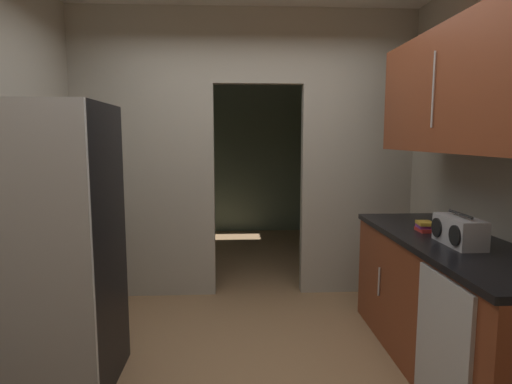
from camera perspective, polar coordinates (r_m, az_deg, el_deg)
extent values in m
plane|color=#93704C|center=(2.99, -0.35, -24.00)|extent=(20.00, 20.00, 0.00)
cube|color=#ADA899|center=(4.26, -14.62, 4.68)|extent=(1.33, 0.12, 2.76)
cube|color=#ADA899|center=(4.35, 13.23, 4.77)|extent=(1.08, 0.12, 2.76)
cube|color=#ADA899|center=(4.26, 0.30, 18.84)|extent=(0.86, 0.12, 0.69)
cube|color=slate|center=(7.10, -2.08, 5.84)|extent=(3.27, 0.10, 2.76)
cube|color=slate|center=(5.82, -17.70, 5.20)|extent=(0.10, 2.93, 2.76)
cube|color=slate|center=(5.89, 13.86, 5.35)|extent=(0.10, 2.93, 2.76)
cube|color=black|center=(2.91, -25.49, -6.83)|extent=(0.71, 0.69, 1.76)
cube|color=#B7BABC|center=(2.60, -28.52, -8.67)|extent=(0.71, 0.03, 1.76)
cube|color=brown|center=(3.20, 24.33, -13.99)|extent=(0.63, 1.97, 0.85)
cube|color=black|center=(3.08, 24.76, -6.21)|extent=(0.67, 1.97, 0.04)
cylinder|color=#B7BABC|center=(2.69, 22.35, -17.04)|extent=(0.01, 0.01, 0.22)
cylinder|color=#B7BABC|center=(3.44, 16.08, -11.41)|extent=(0.01, 0.01, 0.22)
cube|color=#B7BABC|center=(2.62, 23.49, -19.06)|extent=(0.02, 0.56, 0.83)
cube|color=brown|center=(3.01, 25.76, 12.18)|extent=(0.34, 1.77, 0.78)
cylinder|color=#B7BABC|center=(2.93, 22.57, 12.50)|extent=(0.01, 0.01, 0.47)
cube|color=#B2B2B7|center=(2.93, 25.50, -4.74)|extent=(0.17, 0.38, 0.17)
cylinder|color=#262626|center=(2.91, 25.62, -2.67)|extent=(0.02, 0.26, 0.02)
cylinder|color=black|center=(2.79, 24.98, -5.28)|extent=(0.01, 0.12, 0.12)
cylinder|color=black|center=(2.99, 22.95, -4.39)|extent=(0.01, 0.12, 0.12)
cube|color=red|center=(3.27, 21.56, -4.69)|extent=(0.09, 0.13, 0.03)
cube|color=#8C3893|center=(3.27, 21.55, -4.26)|extent=(0.10, 0.12, 0.02)
cube|color=gold|center=(3.25, 21.60, -3.88)|extent=(0.11, 0.14, 0.02)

